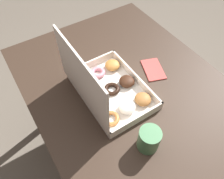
% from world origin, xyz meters
% --- Properties ---
extents(ground_plane, '(8.00, 8.00, 0.00)m').
position_xyz_m(ground_plane, '(0.00, 0.00, 0.00)').
color(ground_plane, '#6B6054').
extents(dining_table, '(1.09, 0.83, 0.75)m').
position_xyz_m(dining_table, '(0.00, 0.00, 0.65)').
color(dining_table, '#38281E').
rests_on(dining_table, ground_plane).
extents(donut_box, '(0.37, 0.26, 0.29)m').
position_xyz_m(donut_box, '(0.01, 0.11, 0.81)').
color(donut_box, silver).
rests_on(donut_box, dining_table).
extents(coffee_mug, '(0.08, 0.08, 0.10)m').
position_xyz_m(coffee_mug, '(-0.27, 0.10, 0.80)').
color(coffee_mug, '#4C8456').
rests_on(coffee_mug, dining_table).
extents(paper_napkin, '(0.16, 0.13, 0.01)m').
position_xyz_m(paper_napkin, '(0.01, -0.16, 0.76)').
color(paper_napkin, '#CC4C47').
rests_on(paper_napkin, dining_table).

